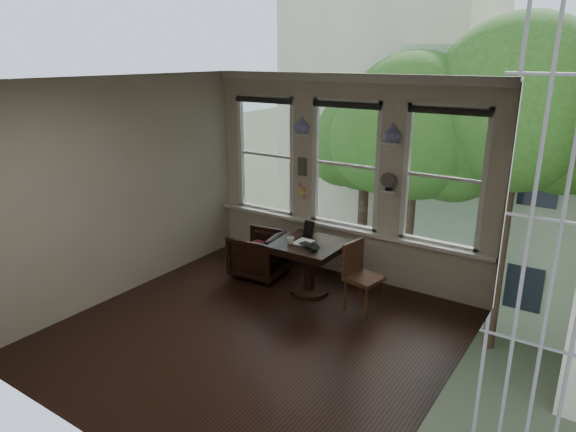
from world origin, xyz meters
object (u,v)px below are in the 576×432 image
Objects in this scene: table at (310,268)px; laptop at (307,247)px; side_chair_right at (364,278)px; mug at (291,241)px; armchair_left at (259,254)px.

laptop reaches higher than table.
side_chair_right is 8.90× the size of mug.
laptop is 3.33× the size of mug.
laptop is (-0.80, -0.13, 0.30)m from side_chair_right.
side_chair_right is at bearing -3.56° from table.
mug is (-1.07, -0.12, 0.34)m from side_chair_right.
side_chair_right reaches higher than laptop.
table is 2.61× the size of laptop.
armchair_left is at bearing 175.62° from table.
table is 0.94m from armchair_left.
side_chair_right reaches higher than table.
mug is at bearing 106.47° from side_chair_right.
armchair_left is (-0.94, 0.07, -0.03)m from table.
side_chair_right is (0.86, -0.05, 0.09)m from table.
side_chair_right is (1.81, -0.13, 0.11)m from armchair_left.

